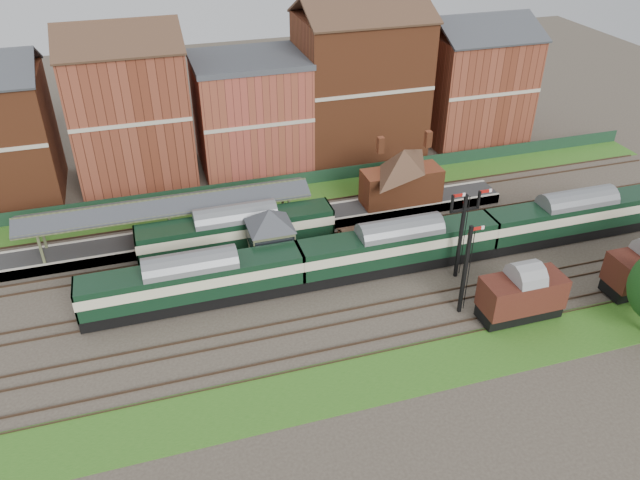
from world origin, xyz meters
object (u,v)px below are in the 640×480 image
object	(u,v)px
goods_van_a	(522,295)
platform_railcar	(237,232)
semaphore_bracket	(462,230)
dmu_train	(399,246)
signal_box	(271,238)

from	to	relation	value
goods_van_a	platform_railcar	bearing A→B (deg)	141.51
platform_railcar	semaphore_bracket	bearing A→B (deg)	-27.30
platform_railcar	dmu_train	bearing A→B (deg)	-26.60
signal_box	goods_van_a	size ratio (longest dim) A/B	0.93
semaphore_bracket	goods_van_a	bearing A→B (deg)	-72.46
signal_box	dmu_train	bearing A→B (deg)	-17.08
signal_box	dmu_train	distance (m)	11.09
signal_box	platform_railcar	distance (m)	4.12
dmu_train	platform_railcar	distance (m)	14.51
dmu_train	platform_railcar	size ratio (longest dim) A/B	3.01
semaphore_bracket	platform_railcar	xyz separation A→B (m)	(-17.44, 9.00, -2.25)
signal_box	semaphore_bracket	world-z (taller)	semaphore_bracket
semaphore_bracket	dmu_train	size ratio (longest dim) A/B	0.15
semaphore_bracket	goods_van_a	world-z (taller)	semaphore_bracket
dmu_train	goods_van_a	world-z (taller)	dmu_train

